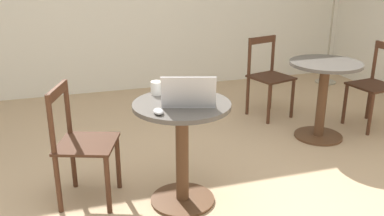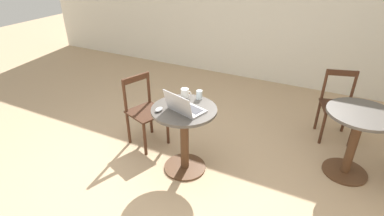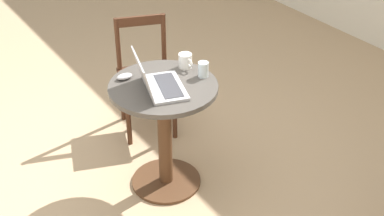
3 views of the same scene
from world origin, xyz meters
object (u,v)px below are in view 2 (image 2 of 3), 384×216
cafe_table_near (184,129)px  cafe_table_mid (356,133)px  chair_mid_back (337,106)px  mug (185,93)px  drinking_glass (199,95)px  mouse (159,109)px  laptop (184,107)px  chair_near_left (145,111)px

cafe_table_near → cafe_table_mid: bearing=24.2°
chair_mid_back → mug: (-1.49, -1.18, 0.36)m
cafe_table_near → drinking_glass: bearing=80.7°
mouse → mug: (0.08, 0.39, 0.03)m
laptop → chair_mid_back: bearing=47.5°
cafe_table_mid → mouse: mouse is taller
cafe_table_mid → laptop: laptop is taller
chair_mid_back → mouse: 2.24m
chair_near_left → chair_mid_back: same height
drinking_glass → mug: bearing=-169.8°
chair_near_left → mug: (0.55, -0.00, 0.36)m
cafe_table_near → drinking_glass: (0.04, 0.26, 0.28)m
cafe_table_mid → chair_near_left: 2.29m
mouse → mug: 0.40m
laptop → cafe_table_mid: bearing=26.2°
chair_near_left → drinking_glass: size_ratio=8.98×
cafe_table_near → drinking_glass: size_ratio=7.89×
laptop → mouse: laptop is taller
cafe_table_mid → mouse: size_ratio=7.43×
mug → drinking_glass: bearing=10.2°
cafe_table_near → drinking_glass: 0.39m
chair_mid_back → cafe_table_near: bearing=-134.2°
cafe_table_mid → mug: bearing=-164.3°
chair_mid_back → cafe_table_mid: bearing=-74.1°
chair_mid_back → chair_near_left: bearing=-149.9°
mouse → drinking_glass: drinking_glass is taller
laptop → drinking_glass: bearing=88.0°
cafe_table_mid → drinking_glass: drinking_glass is taller
laptop → mug: (-0.14, 0.28, 0.00)m
cafe_table_near → chair_near_left: (-0.66, 0.23, -0.08)m
chair_near_left → mouse: chair_near_left is taller
laptop → drinking_glass: laptop is taller
cafe_table_near → chair_mid_back: size_ratio=0.88×
cafe_table_mid → chair_mid_back: chair_mid_back is taller
cafe_table_mid → chair_mid_back: size_ratio=0.88×
laptop → mug: 0.32m
cafe_table_mid → mouse: (-1.77, -0.86, 0.25)m
cafe_table_mid → drinking_glass: bearing=-163.7°
mouse → drinking_glass: 0.48m
cafe_table_near → chair_near_left: size_ratio=0.88×
cafe_table_near → mug: bearing=115.8°
chair_near_left → mouse: size_ratio=8.46×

